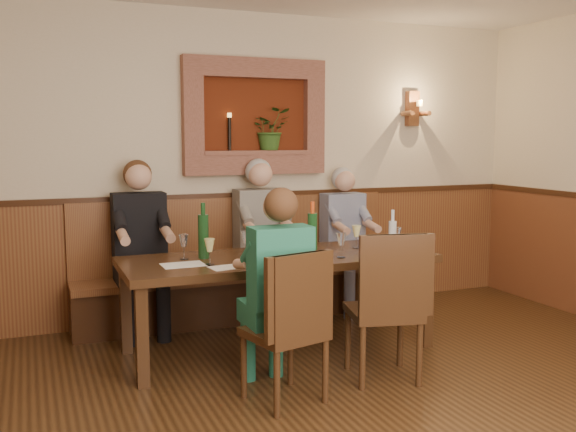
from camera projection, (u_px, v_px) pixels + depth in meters
name	position (u px, v px, depth m)	size (l,w,h in m)	color
room_shell	(416.00, 91.00, 3.12)	(6.04, 6.04, 2.82)	beige
wainscoting	(410.00, 349.00, 3.28)	(6.02, 6.02, 1.15)	brown
wall_niche	(259.00, 122.00, 5.93)	(1.36, 0.30, 1.06)	#561E0C
wall_sconce	(413.00, 109.00, 6.52)	(0.25, 0.20, 0.35)	brown
dining_table	(279.00, 265.00, 4.97)	(2.40, 0.90, 0.75)	#34200F
bench	(241.00, 283.00, 5.88)	(3.00, 0.45, 1.11)	#381E0F
chair_near_left	(286.00, 358.00, 4.03)	(0.52, 0.52, 0.98)	#34200F
chair_near_right	(383.00, 336.00, 4.41)	(0.55, 0.55, 1.04)	#34200F
person_bench_left	(142.00, 262.00, 5.41)	(0.44, 0.54, 1.47)	black
person_bench_mid	(263.00, 254.00, 5.81)	(0.44, 0.54, 1.47)	#534F4C
person_bench_right	(346.00, 252.00, 6.14)	(0.40, 0.49, 1.38)	navy
person_chair_front	(276.00, 309.00, 4.15)	(0.39, 0.48, 1.36)	#1B5E60
spittoon_bucket	(275.00, 242.00, 4.92)	(0.20, 0.20, 0.23)	red
wine_bottle_green_a	(312.00, 233.00, 4.98)	(0.10, 0.10, 0.42)	#19471E
wine_bottle_green_b	(203.00, 235.00, 4.84)	(0.09, 0.09, 0.42)	#19471E
water_bottle	(392.00, 236.00, 5.08)	(0.08, 0.08, 0.34)	silver
tasting_sheet_a	(183.00, 265.00, 4.61)	(0.30, 0.22, 0.00)	white
tasting_sheet_b	(291.00, 257.00, 4.89)	(0.26, 0.19, 0.00)	white
tasting_sheet_c	(391.00, 253.00, 5.08)	(0.26, 0.18, 0.00)	white
tasting_sheet_d	(227.00, 267.00, 4.52)	(0.25, 0.18, 0.00)	white
wine_glass_0	(210.00, 252.00, 4.60)	(0.08, 0.08, 0.19)	#FFFA98
wine_glass_1	(356.00, 237.00, 5.29)	(0.08, 0.08, 0.19)	#FFFA98
wine_glass_2	(397.00, 239.00, 5.16)	(0.08, 0.08, 0.19)	white
wine_glass_3	(266.00, 253.00, 4.54)	(0.08, 0.08, 0.19)	#FFFA98
wine_glass_4	(294.00, 239.00, 5.16)	(0.08, 0.08, 0.19)	#FFFA98
wine_glass_5	(246.00, 244.00, 4.95)	(0.08, 0.08, 0.19)	white
wine_glass_6	(184.00, 247.00, 4.81)	(0.08, 0.08, 0.19)	white
wine_glass_7	(341.00, 245.00, 4.87)	(0.08, 0.08, 0.19)	white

